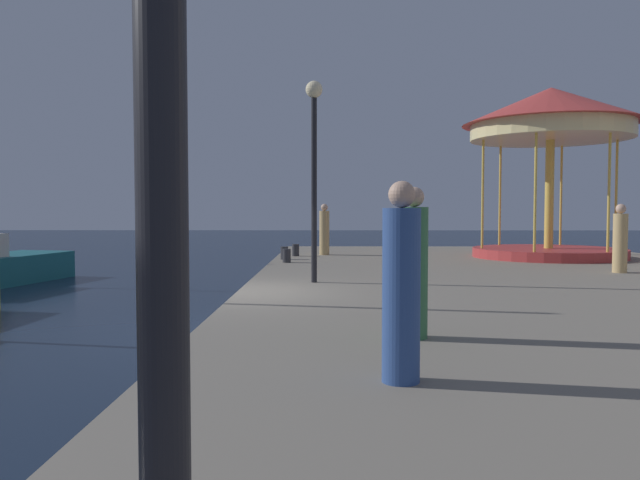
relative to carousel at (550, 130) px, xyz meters
name	(u,v)px	position (x,y,z in m)	size (l,w,h in m)	color
ground_plane	(238,333)	(-8.88, -8.49, -4.90)	(120.00, 120.00, 0.00)	#162338
quay_dock	(578,313)	(-2.45, -8.49, -4.50)	(12.87, 29.11, 0.80)	gray
carousel	(550,130)	(0.00, 0.00, 0.00)	(5.61, 5.61, 5.48)	#B23333
lamp_post_mid_promenade	(314,145)	(-7.46, -7.04, -1.20)	(0.36, 0.36, 4.25)	black
bollard_south	(296,250)	(-8.26, 0.49, -3.90)	(0.24, 0.24, 0.40)	#2D2D33
bollard_north	(284,253)	(-8.53, -0.92, -3.90)	(0.24, 0.24, 0.40)	#2D2D33
bollard_center	(287,256)	(-8.38, -2.07, -3.90)	(0.24, 0.24, 0.40)	#2D2D33
person_far_corner	(324,231)	(-7.30, 1.07, -3.28)	(0.34, 0.34, 1.75)	tan
person_by_the_water	(401,288)	(-6.51, -14.63, -3.26)	(0.34, 0.34, 1.80)	#2D4C8C
person_near_carousel	(620,241)	(0.01, -4.88, -3.31)	(0.34, 0.34, 1.69)	tan
person_mid_promenade	(414,267)	(-6.14, -12.73, -3.25)	(0.34, 0.34, 1.81)	#387247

